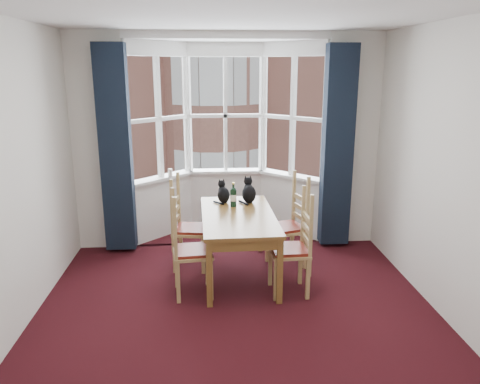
{
  "coord_description": "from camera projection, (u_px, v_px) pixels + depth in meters",
  "views": [
    {
      "loc": [
        -0.26,
        -3.84,
        2.37
      ],
      "look_at": [
        0.08,
        1.05,
        1.05
      ],
      "focal_mm": 35.0,
      "sensor_mm": 36.0,
      "label": 1
    }
  ],
  "objects": [
    {
      "name": "floor",
      "position": [
        239.0,
        331.0,
        4.34
      ],
      "size": [
        4.5,
        4.5,
        0.0
      ],
      "primitive_type": "plane",
      "color": "black",
      "rests_on": "ground"
    },
    {
      "name": "ceiling",
      "position": [
        239.0,
        9.0,
        3.61
      ],
      "size": [
        4.5,
        4.5,
        0.0
      ],
      "primitive_type": "plane",
      "rotation": [
        3.14,
        0.0,
        0.0
      ],
      "color": "white",
      "rests_on": "floor"
    },
    {
      "name": "wall_right",
      "position": [
        466.0,
        181.0,
        4.1
      ],
      "size": [
        0.0,
        4.5,
        4.5
      ],
      "primitive_type": "plane",
      "rotation": [
        1.57,
        0.0,
        -1.57
      ],
      "color": "silver",
      "rests_on": "floor"
    },
    {
      "name": "wall_near",
      "position": [
        278.0,
        327.0,
        1.8
      ],
      "size": [
        4.0,
        0.0,
        4.0
      ],
      "primitive_type": "plane",
      "rotation": [
        -1.57,
        0.0,
        0.0
      ],
      "color": "silver",
      "rests_on": "floor"
    },
    {
      "name": "wall_back_pier_left",
      "position": [
        100.0,
        144.0,
        6.03
      ],
      "size": [
        0.7,
        0.12,
        2.8
      ],
      "primitive_type": "cube",
      "color": "silver",
      "rests_on": "floor"
    },
    {
      "name": "wall_back_pier_right",
      "position": [
        351.0,
        141.0,
        6.25
      ],
      "size": [
        0.7,
        0.12,
        2.8
      ],
      "primitive_type": "cube",
      "color": "silver",
      "rests_on": "floor"
    },
    {
      "name": "bay_window",
      "position": [
        226.0,
        137.0,
        6.62
      ],
      "size": [
        2.76,
        0.94,
        2.8
      ],
      "color": "white",
      "rests_on": "floor"
    },
    {
      "name": "curtain_left",
      "position": [
        116.0,
        150.0,
        5.88
      ],
      "size": [
        0.38,
        0.22,
        2.6
      ],
      "primitive_type": "cube",
      "color": "black",
      "rests_on": "floor"
    },
    {
      "name": "curtain_right",
      "position": [
        337.0,
        147.0,
        6.07
      ],
      "size": [
        0.38,
        0.22,
        2.6
      ],
      "primitive_type": "cube",
      "color": "black",
      "rests_on": "floor"
    },
    {
      "name": "dining_table",
      "position": [
        238.0,
        221.0,
        5.33
      ],
      "size": [
        0.86,
        1.55,
        0.75
      ],
      "color": "brown",
      "rests_on": "floor"
    },
    {
      "name": "chair_left_near",
      "position": [
        184.0,
        253.0,
        4.91
      ],
      "size": [
        0.44,
        0.46,
        0.92
      ],
      "color": "tan",
      "rests_on": "floor"
    },
    {
      "name": "chair_left_far",
      "position": [
        184.0,
        230.0,
        5.61
      ],
      "size": [
        0.46,
        0.48,
        0.92
      ],
      "color": "tan",
      "rests_on": "floor"
    },
    {
      "name": "chair_right_near",
      "position": [
        298.0,
        251.0,
        4.97
      ],
      "size": [
        0.41,
        0.43,
        0.92
      ],
      "color": "tan",
      "rests_on": "floor"
    },
    {
      "name": "chair_right_far",
      "position": [
        293.0,
        228.0,
        5.68
      ],
      "size": [
        0.5,
        0.52,
        0.92
      ],
      "color": "tan",
      "rests_on": "floor"
    },
    {
      "name": "cat_left",
      "position": [
        223.0,
        194.0,
        5.74
      ],
      "size": [
        0.21,
        0.24,
        0.29
      ],
      "color": "black",
      "rests_on": "dining_table"
    },
    {
      "name": "cat_right",
      "position": [
        249.0,
        192.0,
        5.74
      ],
      "size": [
        0.19,
        0.25,
        0.33
      ],
      "color": "black",
      "rests_on": "dining_table"
    },
    {
      "name": "wine_bottle",
      "position": [
        233.0,
        196.0,
        5.57
      ],
      "size": [
        0.07,
        0.07,
        0.29
      ],
      "color": "black",
      "rests_on": "dining_table"
    },
    {
      "name": "candle_tall",
      "position": [
        170.0,
        173.0,
        6.55
      ],
      "size": [
        0.06,
        0.06,
        0.11
      ],
      "primitive_type": "cylinder",
      "color": "white",
      "rests_on": "bay_window"
    },
    {
      "name": "street",
      "position": [
        212.0,
        175.0,
        36.96
      ],
      "size": [
        80.0,
        80.0,
        0.0
      ],
      "primitive_type": "plane",
      "color": "#333335",
      "rests_on": "ground"
    },
    {
      "name": "tenement_building",
      "position": [
        214.0,
        87.0,
        17.41
      ],
      "size": [
        18.4,
        7.8,
        15.2
      ],
      "color": "#9A5F4F",
      "rests_on": "street"
    }
  ]
}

